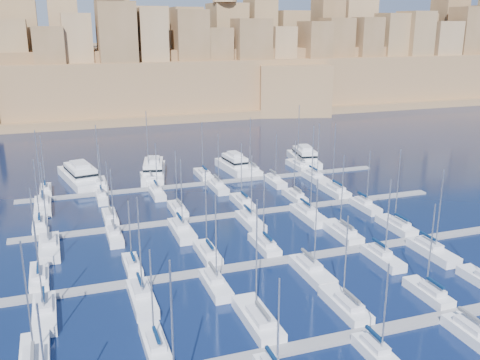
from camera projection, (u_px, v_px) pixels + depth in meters
name	position (u px, v px, depth m)	size (l,w,h in m)	color
ground	(261.00, 233.00, 94.17)	(600.00, 600.00, 0.00)	black
pontoon_near	(365.00, 333.00, 63.31)	(84.00, 2.00, 0.40)	slate
pontoon_mid_near	(289.00, 259.00, 83.24)	(84.00, 2.00, 0.40)	slate
pontoon_mid_far	(242.00, 214.00, 103.17)	(84.00, 2.00, 0.40)	slate
pontoon_far	(210.00, 183.00, 123.10)	(84.00, 2.00, 0.40)	slate
sailboat_1	(155.00, 345.00, 60.05)	(2.46, 8.21, 12.45)	white
sailboat_2	(258.00, 319.00, 65.23)	(3.22, 10.72, 16.27)	white
sailboat_3	(345.00, 306.00, 68.45)	(2.86, 9.54, 13.07)	white
sailboat_4	(429.00, 293.00, 71.73)	(2.45, 8.16, 13.47)	white
sailboat_9	(378.00, 355.00, 58.34)	(2.36, 7.86, 12.13)	white
sailboat_10	(475.00, 336.00, 61.83)	(2.71, 9.03, 11.88)	white
sailboat_12	(39.00, 277.00, 76.20)	(2.58, 8.60, 14.16)	white
sailboat_13	(132.00, 266.00, 79.85)	(2.24, 7.47, 11.09)	white
sailboat_14	(208.00, 253.00, 84.15)	(2.61, 8.70, 14.48)	white
sailboat_15	(265.00, 245.00, 87.24)	(2.63, 8.77, 12.98)	white
sailboat_16	(342.00, 232.00, 92.51)	(3.05, 10.17, 14.71)	white
sailboat_17	(396.00, 226.00, 95.54)	(2.79, 9.29, 14.97)	white
sailboat_18	(45.00, 313.00, 66.65)	(2.83, 9.44, 13.55)	white
sailboat_19	(142.00, 298.00, 70.40)	(2.89, 9.63, 15.23)	white
sailboat_20	(215.00, 284.00, 74.06)	(2.61, 8.69, 14.29)	white
sailboat_21	(312.00, 271.00, 77.97)	(3.06, 10.21, 15.26)	white
sailboat_22	(383.00, 257.00, 82.57)	(2.64, 8.79, 13.76)	white
sailboat_23	(432.00, 251.00, 84.83)	(2.99, 9.97, 14.65)	white
sailboat_24	(40.00, 225.00, 96.10)	(2.58, 8.59, 13.04)	white
sailboat_25	(110.00, 217.00, 99.79)	(2.43, 8.10, 11.75)	white
sailboat_26	(178.00, 209.00, 103.99)	(2.51, 8.37, 12.59)	white
sailboat_27	(242.00, 202.00, 108.41)	(2.63, 8.75, 13.08)	white
sailboat_28	(295.00, 196.00, 111.86)	(2.47, 8.22, 12.80)	white
sailboat_29	(334.00, 190.00, 115.86)	(3.09, 10.31, 15.62)	white
sailboat_30	(49.00, 247.00, 86.29)	(3.17, 10.56, 15.41)	white
sailboat_31	(115.00, 236.00, 90.85)	(2.35, 7.82, 12.90)	white
sailboat_32	(182.00, 230.00, 93.40)	(3.06, 10.21, 14.02)	white
sailboat_33	(250.00, 221.00, 97.81)	(2.84, 9.47, 13.50)	white
sailboat_34	(309.00, 215.00, 100.86)	(3.24, 10.80, 18.22)	white
sailboat_35	(365.00, 206.00, 106.05)	(2.53, 8.42, 12.44)	white
sailboat_36	(46.00, 190.00, 115.99)	(2.35, 7.84, 13.06)	white
sailboat_37	(100.00, 184.00, 120.34)	(2.81, 9.37, 14.48)	white
sailboat_38	(150.00, 179.00, 124.11)	(2.96, 9.88, 16.89)	white
sailboat_39	(203.00, 175.00, 127.85)	(2.73, 9.10, 13.69)	white
sailboat_40	(251.00, 170.00, 131.94)	(2.88, 9.61, 14.02)	white
sailboat_41	(299.00, 165.00, 136.16)	(2.95, 9.83, 16.37)	white
sailboat_42	(43.00, 206.00, 105.94)	(3.12, 10.41, 16.38)	white
sailboat_43	(102.00, 198.00, 111.04)	(2.17, 7.23, 12.38)	white
sailboat_44	(157.00, 193.00, 114.23)	(2.46, 8.22, 12.03)	white
sailboat_45	(218.00, 187.00, 118.31)	(2.60, 8.68, 13.13)	white
sailboat_46	(275.00, 181.00, 122.70)	(2.56, 8.55, 12.05)	white
sailboat_47	(316.00, 178.00, 125.19)	(3.04, 10.13, 14.08)	white
motor_yacht_a	(80.00, 175.00, 123.77)	(9.69, 20.61, 5.25)	white
motor_yacht_b	(154.00, 170.00, 127.94)	(8.75, 17.84, 5.25)	white
motor_yacht_c	(234.00, 165.00, 133.17)	(5.63, 14.96, 5.25)	white
motor_yacht_d	(304.00, 157.00, 140.31)	(7.68, 17.25, 5.25)	white
fortified_city	(130.00, 74.00, 230.63)	(460.00, 108.95, 59.52)	brown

